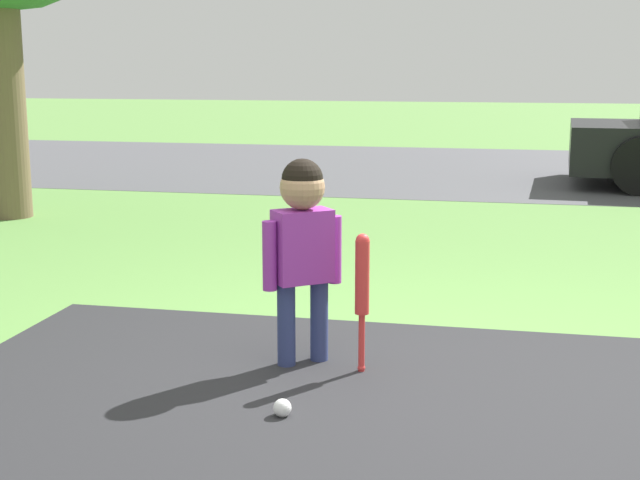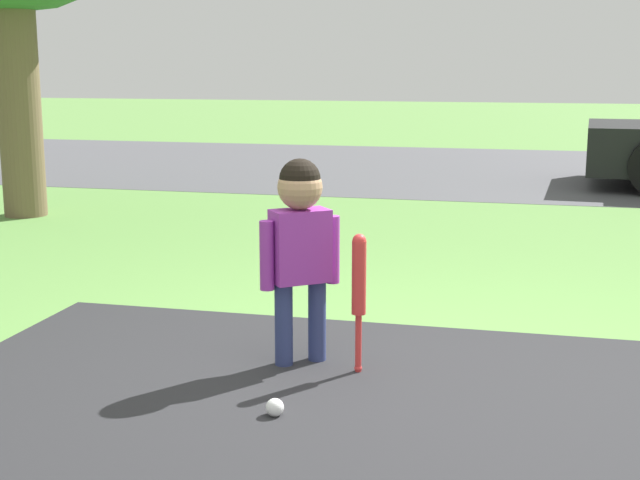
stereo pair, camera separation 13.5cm
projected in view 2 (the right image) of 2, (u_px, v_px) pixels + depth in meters
name	position (u px, v px, depth m)	size (l,w,h in m)	color
ground_plane	(422.00, 392.00, 3.99)	(60.00, 60.00, 0.00)	#5B8C42
street_strip	(502.00, 170.00, 12.20)	(40.00, 6.00, 0.01)	#4C4C51
child	(300.00, 232.00, 4.24)	(0.34, 0.29, 1.01)	navy
baseball_bat	(359.00, 283.00, 4.15)	(0.07, 0.07, 0.67)	red
sports_ball	(275.00, 407.00, 3.70)	(0.08, 0.08, 0.08)	white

